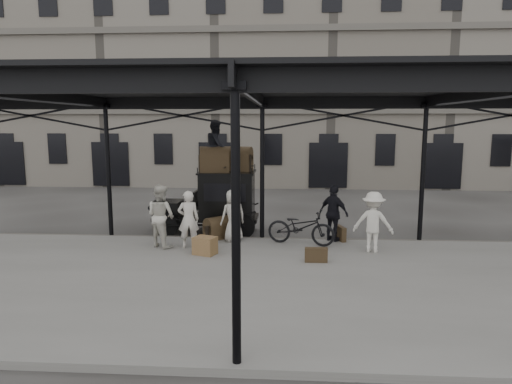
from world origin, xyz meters
TOP-DOWN VIEW (x-y plane):
  - ground at (0.00, 0.00)m, footprint 120.00×120.00m
  - platform at (0.00, -2.00)m, footprint 28.00×8.00m
  - canopy at (0.00, -1.72)m, footprint 22.50×9.00m
  - building_frontage at (0.00, 18.00)m, footprint 64.00×8.00m
  - taxi at (-1.58, 3.12)m, footprint 3.65×1.55m
  - porter_left at (-2.11, 0.65)m, footprint 0.70×0.54m
  - porter_midleft at (-2.96, 0.75)m, footprint 1.15×1.09m
  - porter_centre at (-0.88, 1.51)m, footprint 0.95×0.84m
  - porter_official at (2.26, 1.72)m, footprint 1.07×1.01m
  - porter_right at (3.25, 0.54)m, footprint 1.26×0.93m
  - bicycle at (1.22, 1.22)m, footprint 2.19×1.27m
  - porter_roof at (-1.61, 3.02)m, footprint 0.67×0.85m
  - steamer_trunk_roof_near at (-1.66, 2.87)m, footprint 1.06×0.74m
  - steamer_trunk_roof_far at (-0.91, 3.32)m, footprint 1.05×0.77m
  - steamer_trunk_platform at (-1.42, 1.77)m, footprint 0.92×0.91m
  - wicker_hamper at (-1.52, -0.00)m, footprint 0.72×0.64m
  - suitcase_upright at (2.49, 1.80)m, footprint 0.31×0.62m
  - suitcase_flat at (1.57, -0.56)m, footprint 0.60×0.16m

SIDE VIEW (x-z plane):
  - ground at x=0.00m, z-range 0.00..0.00m
  - platform at x=0.00m, z-range 0.00..0.15m
  - suitcase_flat at x=1.57m, z-range 0.15..0.55m
  - suitcase_upright at x=2.49m, z-range 0.15..0.60m
  - wicker_hamper at x=-1.52m, z-range 0.15..0.65m
  - steamer_trunk_platform at x=-1.42m, z-range 0.15..0.74m
  - bicycle at x=1.22m, z-range 0.15..1.24m
  - porter_centre at x=-0.88m, z-range 0.15..1.78m
  - porter_left at x=-2.11m, z-range 0.15..1.87m
  - porter_right at x=3.25m, z-range 0.15..1.90m
  - porter_official at x=2.26m, z-range 0.15..1.92m
  - porter_midleft at x=-2.96m, z-range 0.15..2.03m
  - taxi at x=-1.58m, z-range 0.11..2.29m
  - steamer_trunk_roof_far at x=-0.91m, z-range 2.18..2.88m
  - steamer_trunk_roof_near at x=-1.66m, z-range 2.18..2.90m
  - porter_roof at x=-1.61m, z-range 2.18..3.93m
  - canopy at x=0.00m, z-range 2.23..6.97m
  - building_frontage at x=0.00m, z-range 0.00..14.00m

